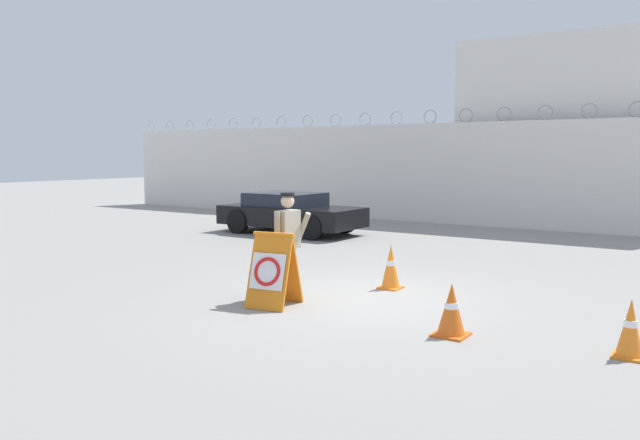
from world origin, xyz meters
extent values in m
plane|color=gray|center=(0.00, 0.00, 0.00)|extent=(90.00, 90.00, 0.00)
cube|color=silver|center=(0.00, 11.15, 1.68)|extent=(36.00, 0.30, 3.36)
torus|color=gray|center=(-17.60, 11.15, 3.58)|extent=(0.47, 0.03, 0.47)
torus|color=gray|center=(-16.34, 11.15, 3.58)|extent=(0.47, 0.03, 0.47)
torus|color=gray|center=(-15.09, 11.15, 3.58)|extent=(0.47, 0.03, 0.47)
torus|color=gray|center=(-13.83, 11.15, 3.58)|extent=(0.47, 0.03, 0.47)
torus|color=gray|center=(-12.57, 11.15, 3.58)|extent=(0.47, 0.03, 0.47)
torus|color=gray|center=(-11.31, 11.15, 3.58)|extent=(0.47, 0.03, 0.47)
torus|color=gray|center=(-10.06, 11.15, 3.58)|extent=(0.47, 0.03, 0.47)
torus|color=gray|center=(-8.80, 11.15, 3.58)|extent=(0.47, 0.03, 0.47)
torus|color=gray|center=(-7.54, 11.15, 3.58)|extent=(0.47, 0.03, 0.47)
torus|color=gray|center=(-6.29, 11.15, 3.58)|extent=(0.47, 0.03, 0.47)
torus|color=gray|center=(-5.03, 11.15, 3.58)|extent=(0.47, 0.03, 0.47)
torus|color=gray|center=(-3.77, 11.15, 3.58)|extent=(0.47, 0.03, 0.47)
torus|color=gray|center=(-2.51, 11.15, 3.58)|extent=(0.47, 0.03, 0.47)
torus|color=gray|center=(-1.26, 11.15, 3.58)|extent=(0.47, 0.03, 0.47)
torus|color=gray|center=(0.00, 11.15, 3.58)|extent=(0.47, 0.03, 0.47)
torus|color=gray|center=(1.26, 11.15, 3.58)|extent=(0.47, 0.03, 0.47)
torus|color=gray|center=(2.51, 11.15, 3.58)|extent=(0.47, 0.03, 0.47)
cube|color=silver|center=(0.68, 14.59, 3.05)|extent=(7.73, 5.56, 6.10)
cube|color=orange|center=(-0.86, -1.30, 0.55)|extent=(0.71, 0.49, 1.10)
cube|color=orange|center=(-0.92, -0.95, 0.55)|extent=(0.71, 0.49, 1.10)
cube|color=orange|center=(-0.89, -1.12, 1.11)|extent=(0.69, 0.18, 0.05)
cube|color=white|center=(-0.85, -1.33, 0.57)|extent=(0.58, 0.28, 0.53)
torus|color=red|center=(-0.85, -1.35, 0.57)|extent=(0.47, 0.26, 0.44)
cylinder|color=#232838|center=(-1.04, -0.67, 0.40)|extent=(0.15, 0.15, 0.81)
cylinder|color=#232838|center=(-1.03, -0.49, 0.40)|extent=(0.15, 0.15, 0.81)
cube|color=gray|center=(-1.03, -0.58, 1.12)|extent=(0.23, 0.43, 0.62)
sphere|color=#DBB293|center=(-1.03, -0.58, 1.58)|extent=(0.22, 0.22, 0.22)
cylinder|color=gray|center=(-1.04, -0.84, 1.13)|extent=(0.09, 0.09, 0.59)
cylinder|color=gray|center=(-0.93, -0.32, 1.11)|extent=(0.33, 0.10, 0.57)
cylinder|color=black|center=(-1.03, -0.58, 1.69)|extent=(0.23, 0.23, 0.05)
cube|color=orange|center=(2.01, -1.15, 0.01)|extent=(0.42, 0.42, 0.03)
cone|color=orange|center=(2.01, -1.15, 0.36)|extent=(0.36, 0.36, 0.66)
cylinder|color=white|center=(2.01, -1.15, 0.39)|extent=(0.18, 0.18, 0.09)
cube|color=orange|center=(0.05, 0.96, 0.01)|extent=(0.37, 0.37, 0.03)
cone|color=orange|center=(0.05, 0.96, 0.40)|extent=(0.31, 0.31, 0.75)
cylinder|color=white|center=(0.05, 0.96, 0.44)|extent=(0.16, 0.16, 0.10)
cube|color=orange|center=(4.04, -0.84, 0.01)|extent=(0.35, 0.35, 0.03)
cone|color=orange|center=(4.04, -0.84, 0.36)|extent=(0.29, 0.29, 0.66)
cylinder|color=white|center=(4.04, -0.84, 0.40)|extent=(0.15, 0.15, 0.09)
cylinder|color=black|center=(-4.56, 6.95, 0.36)|extent=(0.71, 0.20, 0.71)
cylinder|color=black|center=(-4.56, 5.22, 0.36)|extent=(0.71, 0.20, 0.71)
cylinder|color=black|center=(-7.19, 6.94, 0.36)|extent=(0.71, 0.20, 0.71)
cylinder|color=black|center=(-7.18, 5.21, 0.36)|extent=(0.71, 0.20, 0.71)
cube|color=black|center=(-5.87, 6.08, 0.53)|extent=(4.24, 1.86, 0.56)
cube|color=black|center=(-6.08, 6.08, 1.00)|extent=(2.04, 1.66, 0.39)
camera|label=1|loc=(4.95, -8.59, 2.33)|focal=35.00mm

